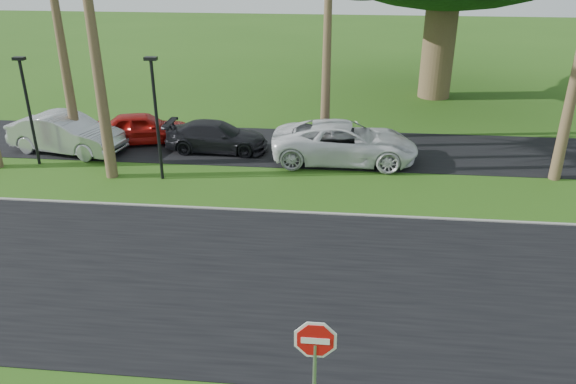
% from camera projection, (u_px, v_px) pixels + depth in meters
% --- Properties ---
extents(ground, '(120.00, 120.00, 0.00)m').
position_uv_depth(ground, '(300.00, 327.00, 13.34)').
color(ground, '#2C5816').
rests_on(ground, ground).
extents(road, '(120.00, 8.00, 0.02)m').
position_uv_depth(road, '(306.00, 280.00, 15.15)').
color(road, black).
rests_on(road, ground).
extents(parking_strip, '(120.00, 5.00, 0.02)m').
position_uv_depth(parking_strip, '(323.00, 148.00, 24.66)').
color(parking_strip, black).
rests_on(parking_strip, ground).
extents(curb, '(120.00, 0.12, 0.06)m').
position_uv_depth(curb, '(315.00, 213.00, 18.81)').
color(curb, gray).
rests_on(curb, ground).
extents(stop_sign_near, '(1.05, 0.07, 2.62)m').
position_uv_depth(stop_sign_near, '(315.00, 355.00, 9.84)').
color(stop_sign_near, gray).
rests_on(stop_sign_near, ground).
extents(streetlight_left, '(0.45, 0.25, 4.34)m').
position_uv_depth(streetlight_left, '(28.00, 104.00, 21.97)').
color(streetlight_left, black).
rests_on(streetlight_left, ground).
extents(streetlight_right, '(0.45, 0.25, 4.64)m').
position_uv_depth(streetlight_right, '(156.00, 112.00, 20.50)').
color(streetlight_right, black).
rests_on(streetlight_right, ground).
extents(car_silver, '(5.24, 2.75, 1.64)m').
position_uv_depth(car_silver, '(66.00, 134.00, 23.92)').
color(car_silver, '#AAABB1').
rests_on(car_silver, ground).
extents(car_red, '(4.37, 2.64, 1.39)m').
position_uv_depth(car_red, '(142.00, 128.00, 25.03)').
color(car_red, '#9E100D').
rests_on(car_red, ground).
extents(car_dark, '(4.41, 1.87, 1.27)m').
position_uv_depth(car_dark, '(217.00, 137.00, 24.13)').
color(car_dark, black).
rests_on(car_dark, ground).
extents(car_minivan, '(5.93, 2.76, 1.64)m').
position_uv_depth(car_minivan, '(345.00, 143.00, 22.90)').
color(car_minivan, silver).
rests_on(car_minivan, ground).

